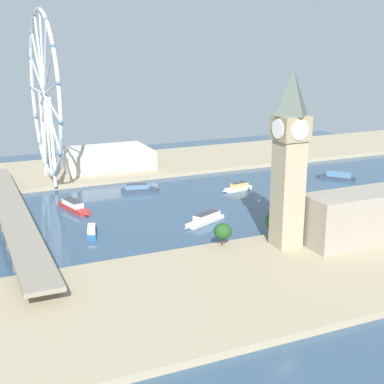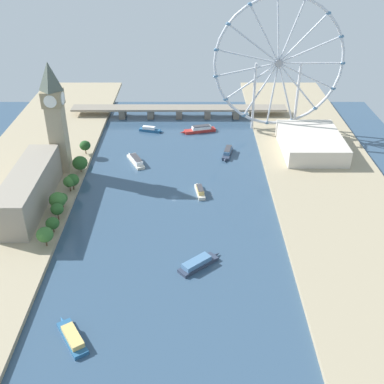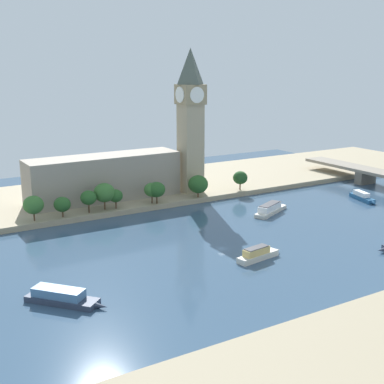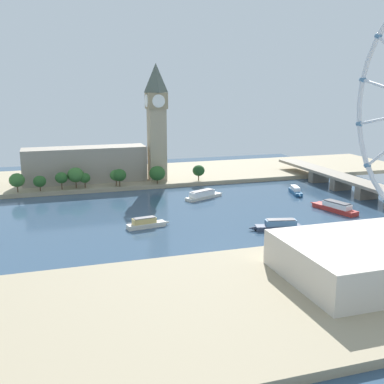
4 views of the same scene
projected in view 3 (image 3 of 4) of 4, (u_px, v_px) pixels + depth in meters
name	position (u px, v px, depth m)	size (l,w,h in m)	color
ground_plane	(222.00, 249.00, 235.12)	(402.50, 402.50, 0.00)	#334C66
riverbank_left	(116.00, 192.00, 331.29)	(90.00, 520.00, 3.00)	tan
clock_tower	(190.00, 119.00, 316.28)	(15.18, 15.18, 85.59)	tan
parliament_block	(104.00, 178.00, 305.40)	(22.00, 88.62, 25.66)	gray
tree_row_embankment	(136.00, 192.00, 292.23)	(14.74, 137.58, 14.50)	#513823
tour_boat_0	(258.00, 254.00, 222.03)	(8.00, 24.29, 5.68)	beige
tour_boat_1	(62.00, 297.00, 181.76)	(26.02, 23.22, 5.17)	#2D384C
tour_boat_4	(362.00, 197.00, 317.02)	(23.70, 9.85, 5.09)	#235684
tour_boat_5	(271.00, 209.00, 290.20)	(17.67, 30.96, 5.62)	beige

